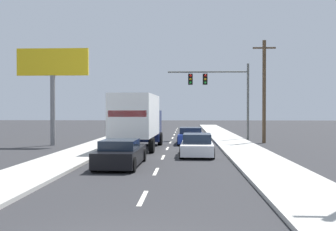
% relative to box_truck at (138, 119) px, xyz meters
% --- Properties ---
extents(ground_plane, '(140.00, 140.00, 0.00)m').
position_rel_box_truck_xyz_m(ground_plane, '(1.93, 5.88, -2.04)').
color(ground_plane, '#2B2B2D').
extents(sidewalk_right, '(2.77, 80.00, 0.14)m').
position_rel_box_truck_xyz_m(sidewalk_right, '(6.86, 0.88, -1.97)').
color(sidewalk_right, '#B2AFA8').
rests_on(sidewalk_right, ground_plane).
extents(sidewalk_left, '(2.77, 80.00, 0.14)m').
position_rel_box_truck_xyz_m(sidewalk_left, '(-3.01, 0.88, -1.97)').
color(sidewalk_left, '#B2AFA8').
rests_on(sidewalk_left, ground_plane).
extents(lane_markings, '(0.14, 57.00, 0.01)m').
position_rel_box_truck_xyz_m(lane_markings, '(1.93, 3.12, -2.03)').
color(lane_markings, silver).
rests_on(lane_markings, ground_plane).
extents(box_truck, '(2.83, 8.39, 3.59)m').
position_rel_box_truck_xyz_m(box_truck, '(0.00, 0.00, 0.00)').
color(box_truck, white).
rests_on(box_truck, ground_plane).
extents(car_black, '(1.95, 4.58, 1.25)m').
position_rel_box_truck_xyz_m(car_black, '(0.19, -7.96, -1.46)').
color(car_black, black).
rests_on(car_black, ground_plane).
extents(car_blue, '(2.02, 4.25, 1.28)m').
position_rel_box_truck_xyz_m(car_blue, '(3.55, 4.36, -1.45)').
color(car_blue, '#1E389E').
rests_on(car_blue, ground_plane).
extents(car_white, '(1.96, 4.29, 1.25)m').
position_rel_box_truck_xyz_m(car_white, '(3.82, -3.51, -1.46)').
color(car_white, white).
rests_on(car_white, ground_plane).
extents(traffic_signal_mast, '(7.16, 0.69, 6.70)m').
position_rel_box_truck_xyz_m(traffic_signal_mast, '(5.70, 8.77, 2.80)').
color(traffic_signal_mast, '#595B56').
rests_on(traffic_signal_mast, ground_plane).
extents(utility_pole_mid, '(1.80, 0.28, 8.12)m').
position_rel_box_truck_xyz_m(utility_pole_mid, '(9.36, 5.37, 2.16)').
color(utility_pole_mid, brown).
rests_on(utility_pole_mid, ground_plane).
extents(roadside_billboard, '(5.33, 0.36, 7.15)m').
position_rel_box_truck_xyz_m(roadside_billboard, '(-6.64, 2.55, 3.26)').
color(roadside_billboard, slate).
rests_on(roadside_billboard, ground_plane).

